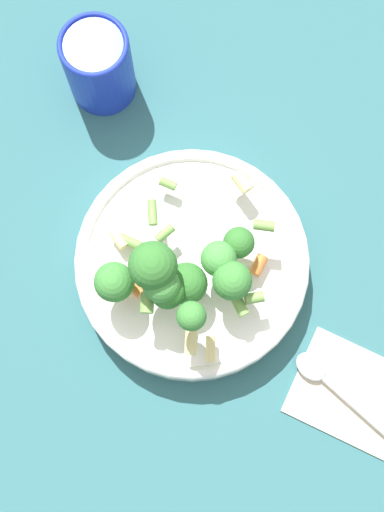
# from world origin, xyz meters

# --- Properties ---
(ground_plane) EXTENTS (3.00, 3.00, 0.00)m
(ground_plane) POSITION_xyz_m (0.00, 0.00, 0.00)
(ground_plane) COLOR #2D6066
(bowl) EXTENTS (0.25, 0.25, 0.05)m
(bowl) POSITION_xyz_m (0.00, 0.00, 0.03)
(bowl) COLOR white
(bowl) RESTS_ON ground_plane
(pasta_salad) EXTENTS (0.19, 0.20, 0.10)m
(pasta_salad) POSITION_xyz_m (0.02, 0.02, 0.10)
(pasta_salad) COLOR #8CB766
(pasta_salad) RESTS_ON bowl
(cup) EXTENTS (0.08, 0.08, 0.10)m
(cup) POSITION_xyz_m (0.06, -0.24, 0.05)
(cup) COLOR #192DAD
(cup) RESTS_ON ground_plane
(napkin) EXTENTS (0.19, 0.17, 0.01)m
(napkin) POSITION_xyz_m (-0.16, 0.18, 0.00)
(napkin) COLOR beige
(napkin) RESTS_ON ground_plane
(spoon) EXTENTS (0.12, 0.15, 0.01)m
(spoon) POSITION_xyz_m (-0.13, 0.16, 0.01)
(spoon) COLOR silver
(spoon) RESTS_ON napkin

